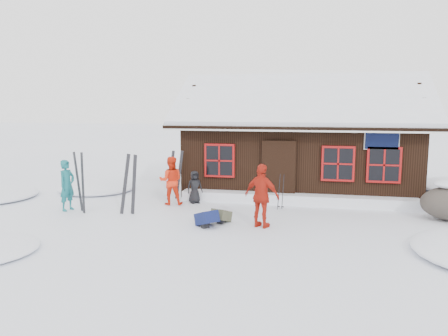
{
  "coord_description": "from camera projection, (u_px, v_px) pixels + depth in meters",
  "views": [
    {
      "loc": [
        2.12,
        -11.9,
        3.21
      ],
      "look_at": [
        -0.65,
        1.06,
        1.3
      ],
      "focal_mm": 35.0,
      "sensor_mm": 36.0,
      "label": 1
    }
  ],
  "objects": [
    {
      "name": "ground",
      "position": [
        239.0,
        219.0,
        12.41
      ],
      "size": [
        120.0,
        120.0,
        0.0
      ],
      "primitive_type": "plane",
      "color": "white",
      "rests_on": "ground"
    },
    {
      "name": "ski_pair_right",
      "position": [
        175.0,
        176.0,
        14.96
      ],
      "size": [
        0.56,
        0.27,
        1.73
      ],
      "rotation": [
        0.0,
        0.0,
        0.4
      ],
      "color": "black",
      "rests_on": "ground"
    },
    {
      "name": "backpack_olive",
      "position": [
        221.0,
        218.0,
        12.01
      ],
      "size": [
        0.54,
        0.62,
        0.28
      ],
      "primitive_type": "cube",
      "rotation": [
        0.0,
        0.0,
        -0.33
      ],
      "color": "#454632",
      "rests_on": "ground"
    },
    {
      "name": "ski_pair_left",
      "position": [
        129.0,
        185.0,
        12.85
      ],
      "size": [
        0.65,
        0.22,
        1.85
      ],
      "rotation": [
        0.0,
        0.0,
        -0.17
      ],
      "color": "black",
      "rests_on": "ground"
    },
    {
      "name": "skier_teal",
      "position": [
        67.0,
        185.0,
        13.34
      ],
      "size": [
        0.49,
        0.64,
        1.56
      ],
      "primitive_type": "imported",
      "rotation": [
        0.0,
        0.0,
        1.36
      ],
      "color": "#16646A",
      "rests_on": "ground"
    },
    {
      "name": "skier_orange_right",
      "position": [
        262.0,
        196.0,
        11.46
      ],
      "size": [
        1.08,
        0.75,
        1.7
      ],
      "primitive_type": "imported",
      "rotation": [
        0.0,
        0.0,
        2.77
      ],
      "color": "red",
      "rests_on": "ground"
    },
    {
      "name": "snow_mounds",
      "position": [
        300.0,
        207.0,
        13.87
      ],
      "size": [
        20.6,
        13.2,
        0.48
      ],
      "color": "white",
      "rests_on": "ground"
    },
    {
      "name": "mountain_hut",
      "position": [
        300.0,
        148.0,
        16.7
      ],
      "size": [
        8.9,
        6.09,
        4.42
      ],
      "color": "black",
      "rests_on": "ground"
    },
    {
      "name": "skier_crouched",
      "position": [
        195.0,
        187.0,
        14.37
      ],
      "size": [
        0.63,
        0.59,
        1.08
      ],
      "primitive_type": "imported",
      "rotation": [
        0.0,
        0.0,
        0.64
      ],
      "color": "black",
      "rests_on": "ground"
    },
    {
      "name": "snow_drift",
      "position": [
        296.0,
        199.0,
        14.25
      ],
      "size": [
        7.6,
        0.6,
        0.35
      ],
      "primitive_type": "cube",
      "color": "white",
      "rests_on": "ground"
    },
    {
      "name": "backpack_blue",
      "position": [
        207.0,
        221.0,
        11.62
      ],
      "size": [
        0.73,
        0.73,
        0.32
      ],
      "primitive_type": "cube",
      "rotation": [
        0.0,
        0.0,
        0.78
      ],
      "color": "#101847",
      "rests_on": "ground"
    },
    {
      "name": "ski_poles",
      "position": [
        281.0,
        192.0,
        13.51
      ],
      "size": [
        0.21,
        0.1,
        1.15
      ],
      "color": "black",
      "rests_on": "ground"
    },
    {
      "name": "skier_orange_left",
      "position": [
        171.0,
        181.0,
        14.13
      ],
      "size": [
        0.89,
        0.77,
        1.57
      ],
      "primitive_type": "imported",
      "rotation": [
        0.0,
        0.0,
        3.41
      ],
      "color": "red",
      "rests_on": "ground"
    },
    {
      "name": "ski_pair_mid",
      "position": [
        80.0,
        183.0,
        13.19
      ],
      "size": [
        0.51,
        0.36,
        1.87
      ],
      "rotation": [
        0.0,
        0.0,
        -0.6
      ],
      "color": "black",
      "rests_on": "ground"
    }
  ]
}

